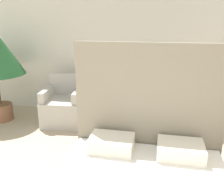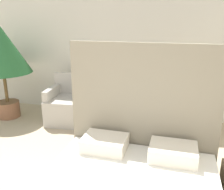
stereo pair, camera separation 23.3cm
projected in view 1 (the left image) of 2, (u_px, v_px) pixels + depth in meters
wall_back at (113, 38)px, 4.57m from camera, size 10.00×0.06×2.90m
armchair_near_window_left at (64, 108)px, 4.42m from camera, size 0.73×0.74×0.84m
armchair_near_window_right at (118, 112)px, 4.24m from camera, size 0.74×0.76×0.84m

